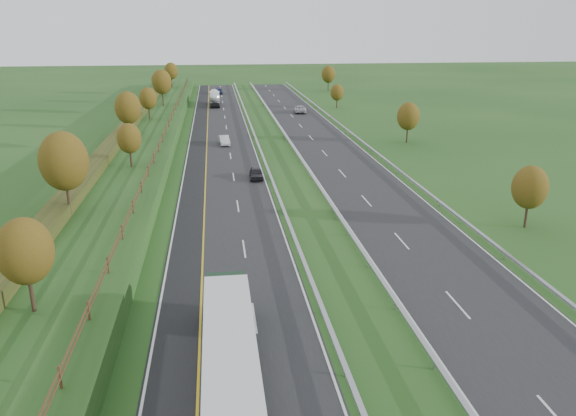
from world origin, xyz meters
The scene contains 19 objects.
ground centered at (8.00, 55.00, 0.00)m, with size 400.00×400.00×0.00m, color #204719.
near_carriageway centered at (0.00, 60.00, 0.02)m, with size 10.50×200.00×0.04m, color #242426.
far_carriageway centered at (16.50, 60.00, 0.02)m, with size 10.50×200.00×0.04m, color #242426.
hard_shoulder centered at (-3.75, 60.00, 0.02)m, with size 3.00×200.00×0.04m, color black.
lane_markings centered at (6.40, 59.88, 0.05)m, with size 26.75×200.00×0.01m.
embankment_left centered at (-13.00, 60.00, 1.00)m, with size 12.00×200.00×2.00m, color #204719.
hedge_left centered at (-15.00, 60.00, 2.55)m, with size 2.20×180.00×1.10m, color #293415.
fence_left centered at (-8.50, 59.59, 2.73)m, with size 0.12×189.06×1.20m.
median_barrier_near centered at (5.70, 60.00, 0.61)m, with size 0.32×200.00×0.71m.
median_barrier_far centered at (10.80, 60.00, 0.61)m, with size 0.32×200.00×0.71m.
outer_barrier_far centered at (22.30, 60.00, 0.62)m, with size 0.32×200.00×0.71m.
trees_left centered at (-12.64, 56.63, 6.37)m, with size 6.64×164.30×7.66m.
trees_far centered at (29.80, 89.21, 4.25)m, with size 8.45×118.60×7.12m.
box_lorry centered at (-0.52, 3.64, 2.33)m, with size 2.58×16.28×4.06m.
road_tanker centered at (-0.68, 113.52, 1.86)m, with size 2.40×11.22×3.46m.
car_dark_near centered at (4.02, 45.80, 0.73)m, with size 1.62×4.03×1.37m, color black.
car_silver_mid centered at (0.54, 67.12, 0.75)m, with size 1.50×4.30×1.42m, color silver.
car_small_far centered at (0.53, 136.21, 0.79)m, with size 2.09×5.15×1.49m, color #141D40.
car_oncoming centered at (17.65, 99.27, 0.82)m, with size 2.59×5.62×1.56m, color #B9B9BE.
Camera 1 is at (-0.78, -21.73, 18.38)m, focal length 35.00 mm.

